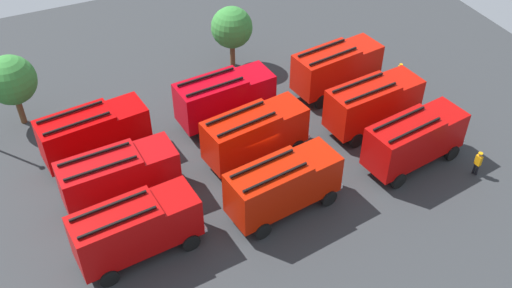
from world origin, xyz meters
The scene contains 17 objects.
ground_plane centered at (0.00, 0.00, 0.00)m, with size 55.75×55.75×0.00m, color #2D3033.
fire_truck_0 centered at (-9.35, -4.54, 2.15)m, with size 7.42×3.37×3.88m.
fire_truck_1 centered at (-0.44, -4.84, 2.15)m, with size 7.48×3.60×3.88m.
fire_truck_2 centered at (9.24, -4.60, 2.15)m, with size 7.49×3.63×3.88m.
fire_truck_3 centered at (-9.15, -0.10, 2.15)m, with size 7.34×3.14×3.88m.
fire_truck_4 centered at (0.03, 0.24, 2.15)m, with size 7.50×3.67×3.88m.
fire_truck_5 centered at (8.97, -0.13, 2.15)m, with size 7.43×3.42×3.88m.
fire_truck_6 centered at (-9.60, 4.69, 2.15)m, with size 7.45×3.49×3.88m.
fire_truck_7 centered at (-0.25, 4.82, 2.15)m, with size 7.41×3.34×3.88m.
fire_truck_8 centered at (8.96, 4.90, 2.15)m, with size 7.48×3.61×3.88m.
firefighter_0 centered at (1.75, 2.14, 0.93)m, with size 0.45×0.48×1.66m.
firefighter_1 centered at (12.53, -7.23, 1.02)m, with size 0.30×0.45×1.81m.
firefighter_2 centered at (13.62, -2.61, 0.95)m, with size 0.48×0.45×1.69m.
firefighter_3 centered at (14.17, 3.77, 0.93)m, with size 0.30×0.45×1.67m.
tree_0 centered at (-13.69, 10.80, 3.66)m, with size 3.51×3.51×5.44m.
tree_1 centered at (3.16, 11.56, 3.46)m, with size 3.32×3.32×5.15m.
traffic_cone_0 centered at (-2.53, 2.47, 0.36)m, with size 0.51×0.51×0.72m, color #F2600C.
Camera 1 is at (-12.45, -27.30, 26.85)m, focal length 41.72 mm.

